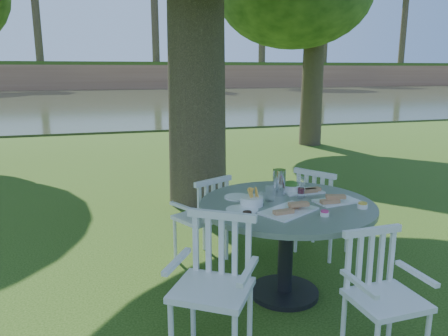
{
  "coord_description": "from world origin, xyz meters",
  "views": [
    {
      "loc": [
        -1.19,
        -3.87,
        1.81
      ],
      "look_at": [
        0.0,
        0.2,
        0.85
      ],
      "focal_mm": 35.0,
      "sensor_mm": 36.0,
      "label": 1
    }
  ],
  "objects": [
    {
      "name": "chair_nw",
      "position": [
        -0.26,
        -0.09,
        0.49
      ],
      "size": [
        0.56,
        0.55,
        0.84
      ],
      "rotation": [
        0.0,
        0.0,
        -2.68
      ],
      "color": "white",
      "rests_on": "ground"
    },
    {
      "name": "chair_ne",
      "position": [
        0.84,
        -0.22,
        0.51
      ],
      "size": [
        0.58,
        0.59,
        0.87
      ],
      "rotation": [
        0.0,
        0.0,
        -4.16
      ],
      "color": "white",
      "rests_on": "ground"
    },
    {
      "name": "ground",
      "position": [
        0.0,
        0.0,
        0.0
      ],
      "size": [
        140.0,
        140.0,
        0.0
      ],
      "primitive_type": "plane",
      "color": "#1D3A0C",
      "rests_on": "ground"
    },
    {
      "name": "tableware",
      "position": [
        0.19,
        -0.8,
        0.83
      ],
      "size": [
        1.09,
        0.81,
        0.22
      ],
      "color": "white",
      "rests_on": "table"
    },
    {
      "name": "chair_sw",
      "position": [
        -0.52,
        -1.4,
        0.54
      ],
      "size": [
        0.62,
        0.62,
        0.91
      ],
      "rotation": [
        0.0,
        0.0,
        -0.59
      ],
      "color": "white",
      "rests_on": "ground"
    },
    {
      "name": "river",
      "position": [
        0.0,
        23.0,
        0.0
      ],
      "size": [
        100.0,
        28.0,
        0.12
      ],
      "primitive_type": "cube",
      "color": "#2E3620",
      "rests_on": "ground"
    },
    {
      "name": "far_bank",
      "position": [
        0.28,
        41.12,
        7.25
      ],
      "size": [
        100.0,
        18.0,
        15.2
      ],
      "color": "#925E44",
      "rests_on": "ground"
    },
    {
      "name": "table",
      "position": [
        0.21,
        -0.86,
        0.63
      ],
      "size": [
        1.37,
        1.37,
        0.79
      ],
      "color": "black",
      "rests_on": "ground"
    },
    {
      "name": "chair_se",
      "position": [
        0.45,
        -1.73,
        0.49
      ],
      "size": [
        0.43,
        0.41,
        0.83
      ],
      "rotation": [
        0.0,
        0.0,
        0.03
      ],
      "color": "white",
      "rests_on": "ground"
    }
  ]
}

